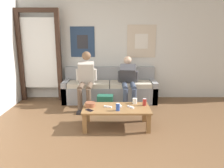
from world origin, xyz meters
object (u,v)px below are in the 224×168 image
object	(u,v)px
pillar_candle	(134,101)
person_seated_teen	(128,79)
person_seated_adult	(85,78)
game_controller_near_right	(130,107)
drink_can_blue	(117,107)
backpack	(105,104)
game_controller_near_left	(107,107)
game_controller_far_center	(120,106)
cell_phone	(89,110)
couch	(109,90)
drink_can_red	(144,102)
ceramic_bowl	(90,104)
coffee_table	(116,111)

from	to	relation	value
pillar_candle	person_seated_teen	bearing A→B (deg)	92.73
person_seated_adult	game_controller_near_right	distance (m)	1.47
person_seated_teen	game_controller_near_right	xyz separation A→B (m)	(-0.04, -1.19, -0.23)
drink_can_blue	game_controller_near_right	xyz separation A→B (m)	(0.23, 0.14, -0.05)
backpack	game_controller_near_right	bearing A→B (deg)	-57.09
person_seated_teen	backpack	distance (m)	0.81
game_controller_near_left	person_seated_teen	bearing A→B (deg)	69.52
game_controller_far_center	cell_phone	world-z (taller)	game_controller_far_center
couch	game_controller_near_right	distance (m)	1.54
game_controller_far_center	person_seated_adult	bearing A→B (deg)	123.78
game_controller_far_center	cell_phone	bearing A→B (deg)	-157.62
person_seated_teen	cell_phone	size ratio (longest dim) A/B	7.42
backpack	drink_can_red	world-z (taller)	drink_can_red
cell_phone	pillar_candle	bearing A→B (deg)	24.78
person_seated_adult	person_seated_teen	size ratio (longest dim) A/B	1.12
backpack	ceramic_bowl	xyz separation A→B (m)	(-0.24, -0.66, 0.22)
backpack	drink_can_blue	world-z (taller)	drink_can_blue
person_seated_adult	ceramic_bowl	distance (m)	1.13
person_seated_adult	person_seated_teen	bearing A→B (deg)	3.01
ceramic_bowl	game_controller_far_center	world-z (taller)	ceramic_bowl
pillar_candle	drink_can_red	world-z (taller)	drink_can_red
ceramic_bowl	game_controller_far_center	bearing A→B (deg)	1.58
couch	ceramic_bowl	world-z (taller)	couch
ceramic_bowl	pillar_candle	xyz separation A→B (m)	(0.79, 0.17, 0.01)
backpack	ceramic_bowl	bearing A→B (deg)	-110.03
pillar_candle	cell_phone	world-z (taller)	pillar_candle
drink_can_blue	cell_phone	bearing A→B (deg)	179.85
person_seated_teen	drink_can_blue	distance (m)	1.37
backpack	ceramic_bowl	distance (m)	0.73
couch	drink_can_red	xyz separation A→B (m)	(0.63, -1.37, 0.14)
couch	cell_phone	bearing A→B (deg)	-101.07
person_seated_teen	coffee_table	bearing A→B (deg)	-103.84
backpack	ceramic_bowl	size ratio (longest dim) A/B	1.98
person_seated_adult	ceramic_bowl	bearing A→B (deg)	-79.78
person_seated_teen	game_controller_near_right	bearing A→B (deg)	-92.17
pillar_candle	game_controller_near_right	size ratio (longest dim) A/B	0.82
backpack	cell_phone	bearing A→B (deg)	-105.43
couch	game_controller_near_left	distance (m)	1.48
person_seated_adult	drink_can_blue	bearing A→B (deg)	-62.42
person_seated_adult	game_controller_near_right	size ratio (longest dim) A/B	8.99
cell_phone	game_controller_near_right	bearing A→B (deg)	11.58
person_seated_adult	backpack	world-z (taller)	person_seated_adult
person_seated_teen	game_controller_near_left	world-z (taller)	person_seated_teen
drink_can_blue	game_controller_far_center	bearing A→B (deg)	78.13
coffee_table	person_seated_teen	distance (m)	1.25
couch	backpack	size ratio (longest dim) A/B	6.00
coffee_table	person_seated_teen	size ratio (longest dim) A/B	1.07
game_controller_near_left	game_controller_far_center	distance (m)	0.22
person_seated_adult	backpack	size ratio (longest dim) A/B	3.31
person_seated_teen	cell_phone	bearing A→B (deg)	-119.14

